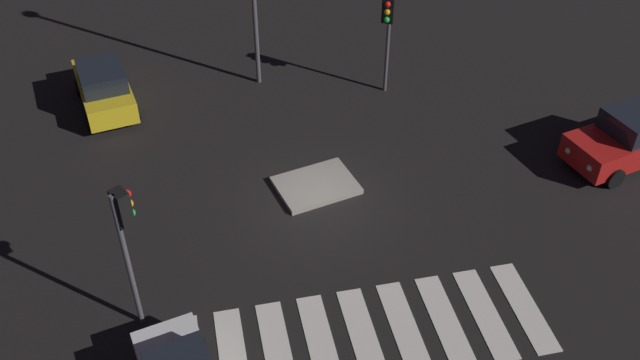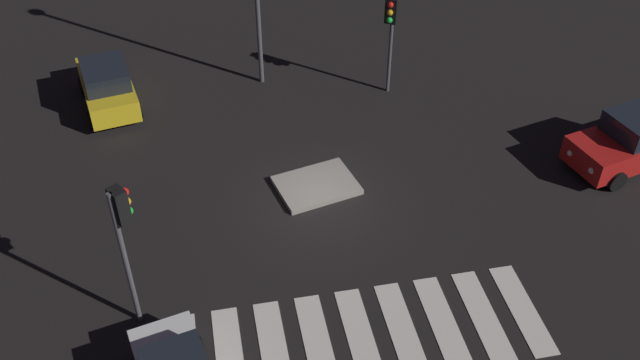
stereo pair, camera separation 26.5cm
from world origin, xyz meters
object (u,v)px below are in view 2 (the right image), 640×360
car_yellow (107,85)px  traffic_light_north (391,22)px  traffic_light_south (123,225)px  traffic_island (316,185)px  car_red (634,140)px

car_yellow → traffic_light_north: traffic_light_north is taller
traffic_light_north → traffic_light_south: (-9.44, -9.60, 0.36)m
traffic_island → traffic_light_south: 7.88m
traffic_island → traffic_light_south: bearing=-141.8°
traffic_island → car_yellow: size_ratio=0.67×
car_yellow → traffic_light_south: 11.15m
traffic_island → car_red: size_ratio=0.62×
traffic_island → car_yellow: bearing=136.8°
traffic_island → car_yellow: 9.35m
car_red → traffic_light_south: bearing=-1.1°
car_yellow → traffic_light_south: (1.17, -10.80, 2.51)m
car_yellow → traffic_light_north: (10.61, -1.20, 2.15)m
car_red → traffic_light_south: traffic_light_south is taller
traffic_island → car_red: car_red is taller
car_yellow → car_red: (17.57, -7.15, 0.06)m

